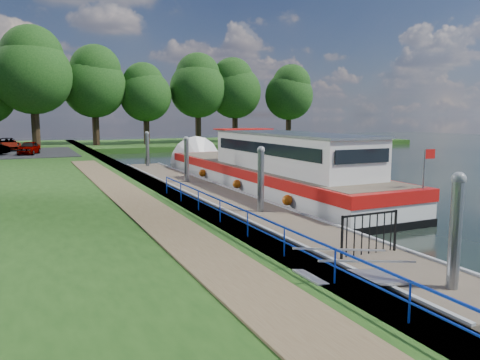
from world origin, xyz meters
name	(u,v)px	position (x,y,z in m)	size (l,w,h in m)	color
ground	(432,298)	(0.00, 0.00, 0.00)	(160.00, 160.00, 0.00)	black
bank_edge	(154,192)	(-2.55, 15.00, 0.39)	(1.10, 90.00, 0.78)	#473D2D
far_bank	(190,144)	(12.00, 52.00, 0.30)	(60.00, 18.00, 0.60)	#1C4012
footpath	(153,214)	(-4.40, 8.00, 0.80)	(1.60, 40.00, 0.05)	brown
blue_fence	(265,225)	(-2.75, 3.00, 1.31)	(0.04, 18.04, 0.72)	#0C2DBF
pontoon	(217,198)	(0.00, 13.00, 0.18)	(2.50, 30.00, 0.56)	brown
mooring_piles	(217,176)	(0.00, 13.00, 1.28)	(0.30, 27.30, 3.55)	gray
gangway	(354,276)	(-1.85, 0.50, 0.63)	(2.58, 1.00, 0.92)	#A5A8AD
gate_panel	(370,228)	(0.00, 2.20, 1.15)	(1.85, 0.05, 1.15)	black
barge	(261,170)	(3.60, 15.38, 1.09)	(4.36, 21.15, 4.78)	black
horizon_trees	(84,81)	(-1.61, 48.68, 7.95)	(54.38, 10.03, 12.87)	#332316
car_a	(29,148)	(-7.81, 35.77, 1.38)	(1.30, 3.23, 1.10)	#999999
car_d	(7,144)	(-9.56, 41.49, 1.41)	(1.91, 4.15, 1.15)	#999999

